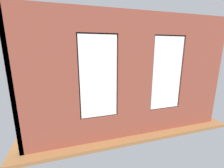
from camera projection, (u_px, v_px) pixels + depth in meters
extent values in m
cube|color=brown|center=(109.00, 105.00, 7.01)|extent=(6.58, 6.09, 0.10)
cube|color=brown|center=(199.00, 74.00, 4.76)|extent=(1.47, 0.16, 3.44)
cube|color=brown|center=(134.00, 78.00, 4.12)|extent=(1.02, 0.16, 3.44)
cube|color=brown|center=(46.00, 83.00, 3.48)|extent=(1.47, 0.16, 3.44)
cube|color=brown|center=(162.00, 119.00, 4.72)|extent=(1.01, 0.16, 0.71)
cube|color=brown|center=(170.00, 24.00, 4.07)|extent=(1.01, 0.16, 0.57)
cube|color=white|center=(167.00, 74.00, 4.35)|extent=(0.95, 0.03, 2.10)
cube|color=#38281E|center=(166.00, 74.00, 4.41)|extent=(1.01, 0.04, 2.16)
cube|color=brown|center=(99.00, 128.00, 4.14)|extent=(1.01, 0.16, 0.71)
cube|color=brown|center=(97.00, 20.00, 3.50)|extent=(1.01, 0.16, 0.57)
cube|color=white|center=(99.00, 78.00, 3.77)|extent=(0.95, 0.03, 2.10)
cube|color=#38281E|center=(98.00, 77.00, 3.83)|extent=(1.01, 0.04, 2.16)
cube|color=#A87547|center=(132.00, 112.00, 4.45)|extent=(3.23, 0.24, 0.06)
cube|color=black|center=(134.00, 61.00, 4.09)|extent=(0.48, 0.03, 0.64)
cube|color=orange|center=(133.00, 61.00, 4.11)|extent=(0.42, 0.01, 0.58)
cube|color=white|center=(34.00, 70.00, 5.57)|extent=(0.10, 5.09, 3.44)
cube|color=black|center=(128.00, 117.00, 5.15)|extent=(2.03, 0.85, 0.42)
cube|color=black|center=(132.00, 110.00, 4.76)|extent=(2.03, 0.24, 0.38)
cube|color=black|center=(151.00, 106.00, 5.34)|extent=(0.22, 0.85, 0.24)
cube|color=black|center=(102.00, 112.00, 4.82)|extent=(0.22, 0.85, 0.24)
cube|color=#232326|center=(138.00, 108.00, 5.24)|extent=(0.73, 0.65, 0.12)
cube|color=#232326|center=(116.00, 111.00, 5.02)|extent=(0.73, 0.65, 0.12)
cube|color=black|center=(154.00, 97.00, 7.29)|extent=(0.91, 1.80, 0.42)
cube|color=black|center=(161.00, 88.00, 7.30)|extent=(0.30, 1.78, 0.38)
cube|color=black|center=(146.00, 87.00, 7.93)|extent=(0.86, 0.25, 0.24)
cube|color=black|center=(165.00, 95.00, 6.51)|extent=(0.86, 0.25, 0.24)
cube|color=#232326|center=(150.00, 90.00, 7.52)|extent=(0.67, 0.63, 0.12)
cube|color=#232326|center=(158.00, 94.00, 6.91)|extent=(0.67, 0.63, 0.12)
cube|color=olive|center=(109.00, 92.00, 7.34)|extent=(1.25, 0.72, 0.04)
cube|color=olive|center=(118.00, 94.00, 7.83)|extent=(0.07, 0.07, 0.41)
cube|color=olive|center=(97.00, 96.00, 7.51)|extent=(0.07, 0.07, 0.41)
cube|color=olive|center=(122.00, 97.00, 7.28)|extent=(0.07, 0.07, 0.41)
cube|color=olive|center=(99.00, 99.00, 6.95)|extent=(0.07, 0.07, 0.41)
cylinder|color=#4C4C51|center=(109.00, 91.00, 7.33)|extent=(0.08, 0.08, 0.10)
cylinder|color=#B7333D|center=(106.00, 90.00, 7.36)|extent=(0.08, 0.08, 0.09)
cylinder|color=#9E5638|center=(112.00, 91.00, 7.25)|extent=(0.10, 0.10, 0.08)
sphere|color=#337F38|center=(112.00, 89.00, 7.23)|extent=(0.12, 0.12, 0.12)
cube|color=#59595B|center=(115.00, 90.00, 7.55)|extent=(0.18, 0.09, 0.02)
cube|color=black|center=(102.00, 93.00, 7.13)|extent=(0.18, 0.11, 0.02)
cube|color=black|center=(48.00, 101.00, 6.60)|extent=(1.13, 0.42, 0.50)
cube|color=black|center=(48.00, 95.00, 6.54)|extent=(0.45, 0.20, 0.05)
cube|color=black|center=(48.00, 94.00, 6.53)|extent=(0.06, 0.04, 0.06)
cube|color=black|center=(47.00, 87.00, 6.45)|extent=(1.01, 0.04, 0.58)
cube|color=black|center=(47.00, 87.00, 6.47)|extent=(0.96, 0.01, 0.53)
cylinder|color=olive|center=(92.00, 92.00, 8.29)|extent=(0.51, 0.51, 0.28)
ellipsoid|color=white|center=(91.00, 87.00, 8.21)|extent=(1.13, 1.13, 0.45)
ellipsoid|color=navy|center=(90.00, 85.00, 8.16)|extent=(0.44, 0.44, 0.18)
cylinder|color=#9E5638|center=(136.00, 93.00, 8.47)|extent=(0.13, 0.13, 0.14)
cylinder|color=brown|center=(136.00, 91.00, 8.44)|extent=(0.02, 0.02, 0.06)
ellipsoid|color=#286B2D|center=(136.00, 89.00, 8.41)|extent=(0.30, 0.30, 0.22)
cylinder|color=#47423D|center=(164.00, 113.00, 5.58)|extent=(0.31, 0.31, 0.36)
cylinder|color=brown|center=(165.00, 103.00, 5.49)|extent=(0.06, 0.06, 0.39)
cone|color=#3D8E42|center=(160.00, 93.00, 5.31)|extent=(0.62, 0.16, 0.54)
cone|color=#3D8E42|center=(168.00, 95.00, 5.14)|extent=(0.36, 0.64, 0.52)
cone|color=#3D8E42|center=(172.00, 92.00, 5.30)|extent=(0.47, 0.45, 0.63)
cone|color=#3D8E42|center=(167.00, 91.00, 5.63)|extent=(0.55, 0.53, 0.52)
cone|color=#3D8E42|center=(161.00, 90.00, 5.57)|extent=(0.24, 0.56, 0.61)
cylinder|color=beige|center=(57.00, 93.00, 8.15)|extent=(0.24, 0.24, 0.29)
cylinder|color=brown|center=(57.00, 89.00, 8.11)|extent=(0.04, 0.04, 0.12)
ellipsoid|color=#3D8E42|center=(57.00, 85.00, 8.05)|extent=(0.43, 0.43, 0.40)
cylinder|color=#9E5638|center=(137.00, 86.00, 9.56)|extent=(0.27, 0.27, 0.33)
cylinder|color=brown|center=(137.00, 82.00, 9.50)|extent=(0.04, 0.04, 0.16)
ellipsoid|color=#3D8E42|center=(137.00, 78.00, 9.43)|extent=(0.64, 0.64, 0.40)
cylinder|color=beige|center=(185.00, 112.00, 5.68)|extent=(0.37, 0.37, 0.34)
cylinder|color=brown|center=(186.00, 104.00, 5.61)|extent=(0.07, 0.07, 0.28)
cone|color=#286B2D|center=(184.00, 96.00, 5.48)|extent=(0.41, 0.15, 0.44)
cone|color=#286B2D|center=(187.00, 98.00, 5.38)|extent=(0.39, 0.42, 0.39)
cone|color=#286B2D|center=(192.00, 98.00, 5.37)|extent=(0.16, 0.46, 0.38)
cone|color=#286B2D|center=(193.00, 97.00, 5.49)|extent=(0.44, 0.36, 0.39)
cone|color=#286B2D|center=(188.00, 95.00, 5.63)|extent=(0.38, 0.31, 0.46)
cone|color=#286B2D|center=(186.00, 95.00, 5.69)|extent=(0.26, 0.43, 0.43)
cone|color=#286B2D|center=(182.00, 96.00, 5.60)|extent=(0.41, 0.38, 0.42)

